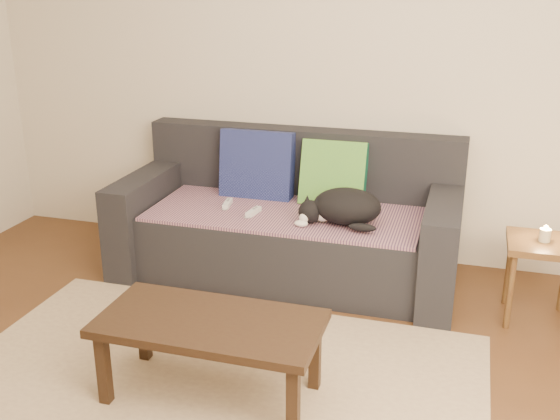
{
  "coord_description": "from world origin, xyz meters",
  "views": [
    {
      "loc": [
        1.05,
        -2.17,
        1.79
      ],
      "look_at": [
        0.05,
        1.2,
        0.55
      ],
      "focal_mm": 42.0,
      "sensor_mm": 36.0,
      "label": 1
    }
  ],
  "objects_px": {
    "sofa": "(289,226)",
    "coffee_table": "(210,330)",
    "wii_remote_a": "(228,204)",
    "side_table": "(542,255)",
    "wii_remote_b": "(253,212)",
    "cat": "(344,207)"
  },
  "relations": [
    {
      "from": "sofa",
      "to": "coffee_table",
      "type": "height_order",
      "value": "sofa"
    },
    {
      "from": "wii_remote_a",
      "to": "coffee_table",
      "type": "distance_m",
      "value": 1.38
    },
    {
      "from": "sofa",
      "to": "wii_remote_a",
      "type": "distance_m",
      "value": 0.42
    },
    {
      "from": "coffee_table",
      "to": "side_table",
      "type": "bearing_deg",
      "value": 39.24
    },
    {
      "from": "side_table",
      "to": "coffee_table",
      "type": "xyz_separation_m",
      "value": [
        -1.45,
        -1.18,
        -0.04
      ]
    },
    {
      "from": "wii_remote_b",
      "to": "coffee_table",
      "type": "relative_size",
      "value": 0.15
    },
    {
      "from": "cat",
      "to": "wii_remote_b",
      "type": "bearing_deg",
      "value": -162.09
    },
    {
      "from": "wii_remote_b",
      "to": "wii_remote_a",
      "type": "bearing_deg",
      "value": 72.91
    },
    {
      "from": "wii_remote_b",
      "to": "coffee_table",
      "type": "distance_m",
      "value": 1.24
    },
    {
      "from": "wii_remote_b",
      "to": "side_table",
      "type": "distance_m",
      "value": 1.66
    },
    {
      "from": "sofa",
      "to": "wii_remote_a",
      "type": "height_order",
      "value": "sofa"
    },
    {
      "from": "wii_remote_a",
      "to": "coffee_table",
      "type": "bearing_deg",
      "value": -170.81
    },
    {
      "from": "coffee_table",
      "to": "cat",
      "type": "bearing_deg",
      "value": 74.03
    },
    {
      "from": "cat",
      "to": "wii_remote_a",
      "type": "relative_size",
      "value": 3.52
    },
    {
      "from": "wii_remote_b",
      "to": "coffee_table",
      "type": "bearing_deg",
      "value": -161.55
    },
    {
      "from": "sofa",
      "to": "coffee_table",
      "type": "relative_size",
      "value": 2.14
    },
    {
      "from": "cat",
      "to": "coffee_table",
      "type": "height_order",
      "value": "cat"
    },
    {
      "from": "wii_remote_a",
      "to": "wii_remote_b",
      "type": "relative_size",
      "value": 1.0
    },
    {
      "from": "side_table",
      "to": "coffee_table",
      "type": "distance_m",
      "value": 1.87
    },
    {
      "from": "sofa",
      "to": "cat",
      "type": "height_order",
      "value": "sofa"
    },
    {
      "from": "sofa",
      "to": "wii_remote_a",
      "type": "xyz_separation_m",
      "value": [
        -0.38,
        -0.09,
        0.15
      ]
    },
    {
      "from": "sofa",
      "to": "side_table",
      "type": "xyz_separation_m",
      "value": [
        1.48,
        -0.22,
        0.08
      ]
    }
  ]
}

